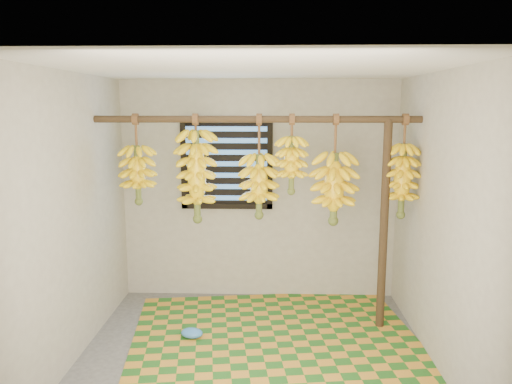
{
  "coord_description": "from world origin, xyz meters",
  "views": [
    {
      "loc": [
        0.15,
        -3.9,
        2.12
      ],
      "look_at": [
        0.0,
        0.55,
        1.35
      ],
      "focal_mm": 35.0,
      "sensor_mm": 36.0,
      "label": 1
    }
  ],
  "objects_px": {
    "woven_mat": "(275,337)",
    "banana_bunch_f": "(402,180)",
    "banana_bunch_e": "(334,188)",
    "banana_bunch_d": "(291,165)",
    "banana_bunch_b": "(197,176)",
    "banana_bunch_c": "(259,186)",
    "banana_bunch_a": "(138,175)",
    "support_post": "(384,227)",
    "plastic_bag": "(192,333)"
  },
  "relations": [
    {
      "from": "banana_bunch_a",
      "to": "banana_bunch_e",
      "type": "distance_m",
      "value": 1.84
    },
    {
      "from": "plastic_bag",
      "to": "banana_bunch_e",
      "type": "distance_m",
      "value": 1.88
    },
    {
      "from": "support_post",
      "to": "banana_bunch_c",
      "type": "height_order",
      "value": "banana_bunch_c"
    },
    {
      "from": "support_post",
      "to": "banana_bunch_f",
      "type": "height_order",
      "value": "banana_bunch_f"
    },
    {
      "from": "banana_bunch_a",
      "to": "banana_bunch_d",
      "type": "bearing_deg",
      "value": 0.0
    },
    {
      "from": "woven_mat",
      "to": "banana_bunch_b",
      "type": "distance_m",
      "value": 1.66
    },
    {
      "from": "banana_bunch_e",
      "to": "banana_bunch_f",
      "type": "xyz_separation_m",
      "value": [
        0.63,
        0.0,
        0.08
      ]
    },
    {
      "from": "banana_bunch_d",
      "to": "banana_bunch_e",
      "type": "bearing_deg",
      "value": -0.0
    },
    {
      "from": "banana_bunch_d",
      "to": "banana_bunch_e",
      "type": "height_order",
      "value": "same"
    },
    {
      "from": "plastic_bag",
      "to": "banana_bunch_a",
      "type": "height_order",
      "value": "banana_bunch_a"
    },
    {
      "from": "banana_bunch_e",
      "to": "banana_bunch_d",
      "type": "bearing_deg",
      "value": 180.0
    },
    {
      "from": "banana_bunch_a",
      "to": "banana_bunch_d",
      "type": "relative_size",
      "value": 1.14
    },
    {
      "from": "plastic_bag",
      "to": "banana_bunch_e",
      "type": "height_order",
      "value": "banana_bunch_e"
    },
    {
      "from": "support_post",
      "to": "banana_bunch_e",
      "type": "bearing_deg",
      "value": 180.0
    },
    {
      "from": "plastic_bag",
      "to": "banana_bunch_f",
      "type": "relative_size",
      "value": 0.22
    },
    {
      "from": "support_post",
      "to": "woven_mat",
      "type": "relative_size",
      "value": 0.77
    },
    {
      "from": "banana_bunch_b",
      "to": "banana_bunch_c",
      "type": "xyz_separation_m",
      "value": [
        0.59,
        0.0,
        -0.09
      ]
    },
    {
      "from": "woven_mat",
      "to": "banana_bunch_d",
      "type": "xyz_separation_m",
      "value": [
        0.15,
        0.26,
        1.58
      ]
    },
    {
      "from": "support_post",
      "to": "banana_bunch_c",
      "type": "xyz_separation_m",
      "value": [
        -1.18,
        0.0,
        0.38
      ]
    },
    {
      "from": "banana_bunch_c",
      "to": "banana_bunch_e",
      "type": "bearing_deg",
      "value": 0.0
    },
    {
      "from": "woven_mat",
      "to": "banana_bunch_c",
      "type": "relative_size",
      "value": 2.7
    },
    {
      "from": "woven_mat",
      "to": "banana_bunch_f",
      "type": "relative_size",
      "value": 2.73
    },
    {
      "from": "plastic_bag",
      "to": "banana_bunch_b",
      "type": "height_order",
      "value": "banana_bunch_b"
    },
    {
      "from": "woven_mat",
      "to": "support_post",
      "type": "bearing_deg",
      "value": 14.4
    },
    {
      "from": "banana_bunch_f",
      "to": "banana_bunch_a",
      "type": "bearing_deg",
      "value": 180.0
    },
    {
      "from": "banana_bunch_b",
      "to": "banana_bunch_f",
      "type": "height_order",
      "value": "same"
    },
    {
      "from": "support_post",
      "to": "plastic_bag",
      "type": "height_order",
      "value": "support_post"
    },
    {
      "from": "banana_bunch_d",
      "to": "banana_bunch_f",
      "type": "height_order",
      "value": "same"
    },
    {
      "from": "banana_bunch_c",
      "to": "banana_bunch_d",
      "type": "xyz_separation_m",
      "value": [
        0.3,
        0.0,
        0.2
      ]
    },
    {
      "from": "banana_bunch_a",
      "to": "banana_bunch_e",
      "type": "height_order",
      "value": "same"
    },
    {
      "from": "support_post",
      "to": "woven_mat",
      "type": "bearing_deg",
      "value": -165.6
    },
    {
      "from": "support_post",
      "to": "banana_bunch_d",
      "type": "height_order",
      "value": "banana_bunch_d"
    },
    {
      "from": "banana_bunch_b",
      "to": "banana_bunch_e",
      "type": "relative_size",
      "value": 0.99
    },
    {
      "from": "banana_bunch_a",
      "to": "banana_bunch_e",
      "type": "bearing_deg",
      "value": -0.0
    },
    {
      "from": "banana_bunch_b",
      "to": "banana_bunch_d",
      "type": "height_order",
      "value": "same"
    },
    {
      "from": "banana_bunch_b",
      "to": "banana_bunch_d",
      "type": "xyz_separation_m",
      "value": [
        0.89,
        0.0,
        0.11
      ]
    },
    {
      "from": "banana_bunch_c",
      "to": "banana_bunch_f",
      "type": "bearing_deg",
      "value": 0.0
    },
    {
      "from": "banana_bunch_a",
      "to": "support_post",
      "type": "bearing_deg",
      "value": -0.0
    },
    {
      "from": "plastic_bag",
      "to": "banana_bunch_a",
      "type": "relative_size",
      "value": 0.25
    },
    {
      "from": "banana_bunch_d",
      "to": "support_post",
      "type": "bearing_deg",
      "value": -0.0
    },
    {
      "from": "banana_bunch_c",
      "to": "banana_bunch_e",
      "type": "xyz_separation_m",
      "value": [
        0.7,
        0.0,
        -0.02
      ]
    },
    {
      "from": "banana_bunch_d",
      "to": "banana_bunch_b",
      "type": "bearing_deg",
      "value": -180.0
    },
    {
      "from": "woven_mat",
      "to": "banana_bunch_a",
      "type": "height_order",
      "value": "banana_bunch_a"
    },
    {
      "from": "support_post",
      "to": "banana_bunch_e",
      "type": "relative_size",
      "value": 1.97
    },
    {
      "from": "banana_bunch_e",
      "to": "banana_bunch_a",
      "type": "bearing_deg",
      "value": 180.0
    },
    {
      "from": "banana_bunch_a",
      "to": "banana_bunch_c",
      "type": "bearing_deg",
      "value": -0.0
    },
    {
      "from": "banana_bunch_c",
      "to": "banana_bunch_d",
      "type": "bearing_deg",
      "value": 0.0
    },
    {
      "from": "banana_bunch_e",
      "to": "banana_bunch_f",
      "type": "bearing_deg",
      "value": 0.0
    },
    {
      "from": "banana_bunch_e",
      "to": "support_post",
      "type": "bearing_deg",
      "value": 0.0
    },
    {
      "from": "banana_bunch_a",
      "to": "banana_bunch_b",
      "type": "height_order",
      "value": "same"
    }
  ]
}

